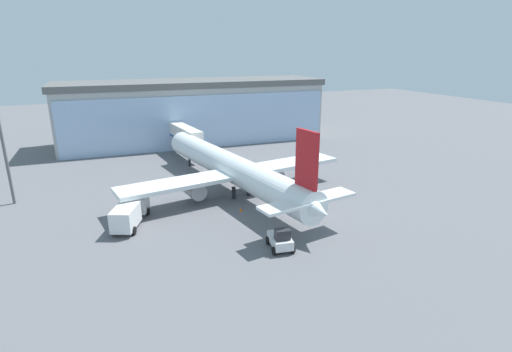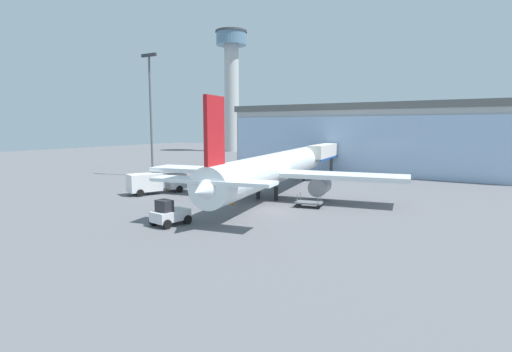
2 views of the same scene
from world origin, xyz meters
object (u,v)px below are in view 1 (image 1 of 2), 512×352
airplane (233,169)px  baggage_cart (287,191)px  pushback_tug (281,240)px  safety_cone_nose (241,209)px  catering_truck (130,213)px  jet_bridge (184,134)px  safety_cone_wingtip (123,215)px

airplane → baggage_cart: (6.35, -3.62, -2.88)m
pushback_tug → safety_cone_nose: pushback_tug is taller
catering_truck → baggage_cart: 20.50m
baggage_cart → pushback_tug: (-7.43, -13.28, 0.47)m
airplane → safety_cone_nose: 7.41m
jet_bridge → baggage_cart: 26.97m
jet_bridge → safety_cone_wingtip: (-12.91, -24.72, -3.87)m
airplane → pushback_tug: (-1.08, -16.91, -2.41)m
baggage_cart → pushback_tug: bearing=-130.3°
airplane → pushback_tug: bearing=166.8°
jet_bridge → safety_cone_nose: 28.69m
safety_cone_nose → safety_cone_wingtip: (-13.24, 3.71, 0.00)m
jet_bridge → baggage_cart: (8.07, -25.47, -3.64)m
safety_cone_nose → safety_cone_wingtip: bearing=164.3°
safety_cone_nose → jet_bridge: bearing=90.7°
catering_truck → safety_cone_nose: (12.64, -0.94, -1.19)m
airplane → safety_cone_wingtip: bearing=91.5°
airplane → safety_cone_nose: size_ratio=69.83×
jet_bridge → safety_cone_wingtip: jet_bridge is taller
jet_bridge → safety_cone_nose: size_ratio=24.73×
safety_cone_wingtip → airplane: bearing=11.1°
baggage_cart → catering_truck: bearing=174.6°
baggage_cart → airplane: bearing=139.2°
catering_truck → pushback_tug: 17.17m
catering_truck → safety_cone_wingtip: size_ratio=13.77×
pushback_tug → catering_truck: bearing=57.7°
airplane → catering_truck: size_ratio=5.07×
catering_truck → baggage_cart: (20.38, 2.02, -0.97)m
jet_bridge → baggage_cart: bearing=-169.1°
airplane → baggage_cart: bearing=-129.3°
safety_cone_nose → catering_truck: bearing=175.8°
catering_truck → baggage_cart: size_ratio=2.48×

